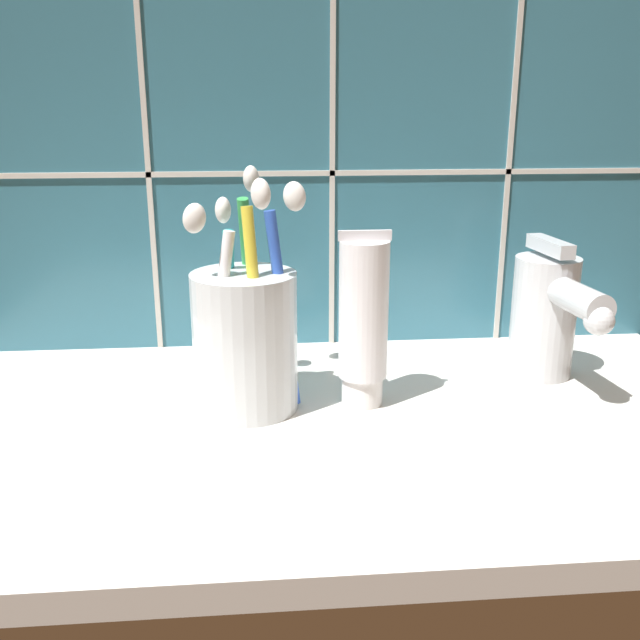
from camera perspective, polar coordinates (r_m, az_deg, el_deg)
The scene contains 5 objects.
sink_counter at distance 56.16cm, azimuth 1.06°, elevation -8.90°, with size 68.85×37.83×2.00cm, color silver.
tile_wall_backsplash at distance 69.52cm, azimuth -0.53°, elevation 16.68°, with size 78.85×1.72×50.13cm.
toothbrush_cup at distance 56.16cm, azimuth -5.98°, elevation -1.24°, with size 9.56×11.32×18.80cm.
toothpaste_tube at distance 56.32cm, azimuth 3.49°, elevation -0.04°, with size 4.11×3.92×14.23cm.
sink_faucet at distance 65.13cm, azimuth 17.81°, elevation 0.55°, with size 5.61×12.67×12.31cm.
Camera 1 is at (-5.38, -50.15, 25.70)cm, focal length 40.00 mm.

